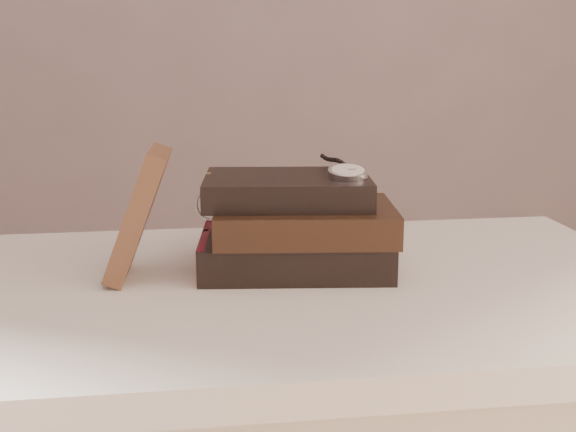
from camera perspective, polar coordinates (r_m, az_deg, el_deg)
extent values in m
cube|color=white|center=(0.99, 0.68, -6.02)|extent=(1.00, 0.60, 0.04)
cube|color=white|center=(1.02, 0.67, -9.22)|extent=(0.88, 0.49, 0.08)
cylinder|color=white|center=(1.49, 17.06, -15.44)|extent=(0.05, 0.05, 0.71)
cube|color=black|center=(1.03, 0.55, -2.73)|extent=(0.28, 0.20, 0.05)
cube|color=beige|center=(1.03, 0.73, -2.73)|extent=(0.27, 0.19, 0.04)
cube|color=gold|center=(1.06, -6.30, -2.37)|extent=(0.01, 0.01, 0.05)
cube|color=maroon|center=(1.03, -6.36, -2.77)|extent=(0.03, 0.16, 0.05)
cube|color=black|center=(1.01, 1.30, -0.38)|extent=(0.26, 0.19, 0.04)
cube|color=beige|center=(1.01, 1.48, -0.38)|extent=(0.25, 0.18, 0.03)
cube|color=gold|center=(1.04, -5.26, -0.09)|extent=(0.01, 0.01, 0.04)
cube|color=black|center=(1.02, -0.06, 2.06)|extent=(0.24, 0.18, 0.04)
cube|color=beige|center=(1.02, 0.12, 2.06)|extent=(0.23, 0.17, 0.03)
cube|color=gold|center=(1.05, -6.10, 2.27)|extent=(0.01, 0.01, 0.04)
cube|color=#47291B|center=(1.00, -11.43, 0.17)|extent=(0.09, 0.11, 0.18)
cylinder|color=silver|center=(1.00, 4.62, 3.26)|extent=(0.06, 0.06, 0.02)
cylinder|color=white|center=(1.00, 4.62, 3.53)|extent=(0.05, 0.05, 0.01)
torus|color=silver|center=(1.00, 4.62, 3.50)|extent=(0.06, 0.06, 0.01)
cylinder|color=silver|center=(1.03, 4.43, 3.56)|extent=(0.01, 0.01, 0.01)
cube|color=black|center=(1.00, 4.58, 3.66)|extent=(0.00, 0.01, 0.00)
cube|color=black|center=(1.00, 4.93, 3.60)|extent=(0.01, 0.00, 0.00)
sphere|color=black|center=(1.03, 4.34, 3.96)|extent=(0.01, 0.01, 0.01)
sphere|color=black|center=(1.04, 4.12, 4.13)|extent=(0.01, 0.01, 0.01)
sphere|color=black|center=(1.05, 3.90, 4.25)|extent=(0.01, 0.01, 0.01)
sphere|color=black|center=(1.06, 3.68, 4.32)|extent=(0.01, 0.01, 0.01)
sphere|color=black|center=(1.07, 3.47, 4.34)|extent=(0.01, 0.01, 0.01)
sphere|color=black|center=(1.08, 3.26, 4.35)|extent=(0.01, 0.01, 0.01)
sphere|color=black|center=(1.09, 3.05, 4.39)|extent=(0.01, 0.01, 0.01)
sphere|color=black|center=(1.10, 2.85, 4.49)|extent=(0.01, 0.01, 0.01)
sphere|color=black|center=(1.11, 2.66, 4.63)|extent=(0.01, 0.01, 0.01)
torus|color=silver|center=(1.10, -5.81, 0.90)|extent=(0.05, 0.02, 0.05)
torus|color=silver|center=(1.10, -2.91, 0.92)|extent=(0.05, 0.02, 0.05)
cylinder|color=silver|center=(1.10, -4.36, 1.08)|extent=(0.02, 0.01, 0.00)
cylinder|color=silver|center=(1.16, -6.76, 1.20)|extent=(0.02, 0.12, 0.03)
cylinder|color=silver|center=(1.16, -1.67, 1.24)|extent=(0.02, 0.12, 0.03)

